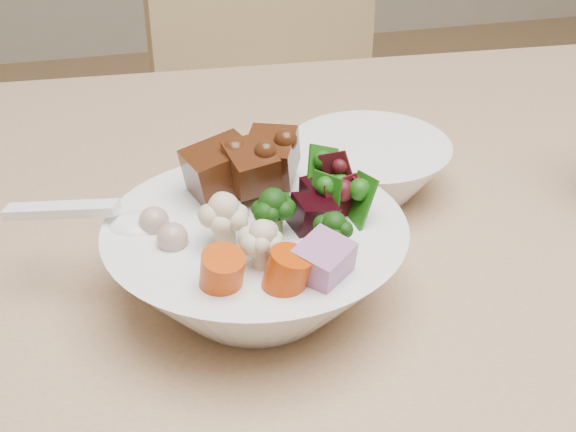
{
  "coord_description": "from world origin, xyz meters",
  "views": [
    {
      "loc": [
        -0.43,
        -0.34,
        1.2
      ],
      "look_at": [
        -0.3,
        0.17,
        0.87
      ],
      "focal_mm": 50.0,
      "sensor_mm": 36.0,
      "label": 1
    }
  ],
  "objects_px": {
    "dining_table": "(572,318)",
    "side_bowl": "(368,168)",
    "chair_far": "(294,137)",
    "food_bowl": "(258,256)"
  },
  "relations": [
    {
      "from": "dining_table",
      "to": "side_bowl",
      "type": "bearing_deg",
      "value": 142.9
    },
    {
      "from": "dining_table",
      "to": "chair_far",
      "type": "xyz_separation_m",
      "value": [
        -0.07,
        0.79,
        -0.18
      ]
    },
    {
      "from": "dining_table",
      "to": "chair_far",
      "type": "distance_m",
      "value": 0.81
    },
    {
      "from": "chair_far",
      "to": "dining_table",
      "type": "bearing_deg",
      "value": -96.34
    },
    {
      "from": "food_bowl",
      "to": "side_bowl",
      "type": "distance_m",
      "value": 0.2
    },
    {
      "from": "side_bowl",
      "to": "chair_far",
      "type": "bearing_deg",
      "value": 81.83
    },
    {
      "from": "dining_table",
      "to": "food_bowl",
      "type": "relative_size",
      "value": 7.66
    },
    {
      "from": "dining_table",
      "to": "side_bowl",
      "type": "height_order",
      "value": "side_bowl"
    },
    {
      "from": "side_bowl",
      "to": "food_bowl",
      "type": "bearing_deg",
      "value": -134.68
    },
    {
      "from": "dining_table",
      "to": "food_bowl",
      "type": "distance_m",
      "value": 0.32
    }
  ]
}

